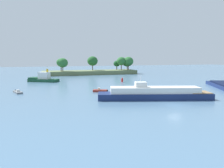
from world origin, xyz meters
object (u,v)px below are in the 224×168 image
object	(u,v)px
fishing_skiff	(18,92)
small_motorboat	(100,91)
tugboat	(43,78)
channel_buoy_red	(122,80)
white_riverboat	(155,93)

from	to	relation	value
fishing_skiff	small_motorboat	distance (m)	21.11
tugboat	channel_buoy_red	size ratio (longest dim) A/B	6.08
tugboat	white_riverboat	bearing A→B (deg)	-64.39
tugboat	fishing_skiff	bearing A→B (deg)	-105.64
small_motorboat	fishing_skiff	bearing A→B (deg)	165.82
small_motorboat	channel_buoy_red	world-z (taller)	channel_buoy_red
tugboat	white_riverboat	distance (m)	49.87
fishing_skiff	channel_buoy_red	bearing A→B (deg)	23.47
tugboat	channel_buoy_red	distance (m)	29.82
fishing_skiff	small_motorboat	xyz separation A→B (m)	(20.47, -5.17, 0.06)
tugboat	white_riverboat	size ratio (longest dim) A/B	0.46
white_riverboat	channel_buoy_red	world-z (taller)	white_riverboat
small_motorboat	white_riverboat	distance (m)	16.22
fishing_skiff	channel_buoy_red	size ratio (longest dim) A/B	2.60
small_motorboat	white_riverboat	world-z (taller)	white_riverboat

